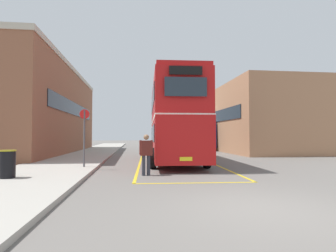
# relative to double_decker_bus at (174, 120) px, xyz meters

# --- Properties ---
(ground_plane) EXTENTS (135.60, 135.60, 0.00)m
(ground_plane) POSITION_rel_double_decker_bus_xyz_m (0.41, 3.86, -2.51)
(ground_plane) COLOR #66605B
(sidewalk_left) EXTENTS (4.00, 57.60, 0.14)m
(sidewalk_left) POSITION_rel_double_decker_bus_xyz_m (-6.09, 6.26, -2.44)
(sidewalk_left) COLOR #A39E93
(sidewalk_left) RESTS_ON ground
(brick_building_left) EXTENTS (7.02, 20.24, 7.53)m
(brick_building_left) POSITION_rel_double_decker_bus_xyz_m (-11.13, 8.83, 1.26)
(brick_building_left) COLOR brown
(brick_building_left) RESTS_ON ground
(depot_building_right) EXTENTS (7.86, 12.40, 6.37)m
(depot_building_right) POSITION_rel_double_decker_bus_xyz_m (9.81, 8.86, 0.67)
(depot_building_right) COLOR #AD7A56
(depot_building_right) RESTS_ON ground
(double_decker_bus) EXTENTS (3.23, 10.59, 4.75)m
(double_decker_bus) POSITION_rel_double_decker_bus_xyz_m (0.00, 0.00, 0.00)
(double_decker_bus) COLOR black
(double_decker_bus) RESTS_ON ground
(single_deck_bus) EXTENTS (3.35, 9.62, 3.02)m
(single_deck_bus) POSITION_rel_double_decker_bus_xyz_m (4.18, 14.92, -0.87)
(single_deck_bus) COLOR black
(single_deck_bus) RESTS_ON ground
(pedestrian_boarding) EXTENTS (0.54, 0.32, 1.63)m
(pedestrian_boarding) POSITION_rel_double_decker_bus_xyz_m (-1.88, -5.33, -1.58)
(pedestrian_boarding) COLOR #2D2D38
(pedestrian_boarding) RESTS_ON ground
(litter_bin) EXTENTS (0.54, 0.54, 0.95)m
(litter_bin) POSITION_rel_double_decker_bus_xyz_m (-6.63, -6.32, -1.90)
(litter_bin) COLOR black
(litter_bin) RESTS_ON sidewalk_left
(bus_stop_sign) EXTENTS (0.43, 0.13, 2.66)m
(bus_stop_sign) POSITION_rel_double_decker_bus_xyz_m (-4.65, -3.24, -0.77)
(bus_stop_sign) COLOR #4C4C51
(bus_stop_sign) RESTS_ON sidewalk_left
(bay_marking_yellow) EXTENTS (4.82, 12.68, 0.01)m
(bay_marking_yellow) POSITION_rel_double_decker_bus_xyz_m (-0.04, -1.95, -2.51)
(bay_marking_yellow) COLOR gold
(bay_marking_yellow) RESTS_ON ground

